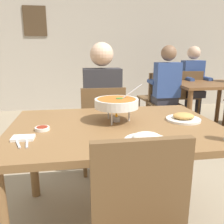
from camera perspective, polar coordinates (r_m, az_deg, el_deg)
name	(u,v)px	position (r m, az deg, el deg)	size (l,w,h in m)	color
ground_plane	(115,221)	(1.93, 0.75, -24.98)	(16.00, 16.00, 0.00)	gray
cafe_rear_partition	(86,37)	(5.14, -6.30, 17.55)	(10.00, 0.10, 3.00)	#BCB2A3
picture_frame_hung	(35,21)	(5.15, -18.19, 20.23)	(0.44, 0.03, 0.56)	#4C3823
dining_table_main	(115,139)	(1.60, 0.83, -6.48)	(1.38, 0.98, 0.75)	brown
chair_diner_main	(102,125)	(2.37, -2.33, -3.10)	(0.44, 0.44, 0.90)	brown
diner_main	(102,101)	(2.34, -2.48, 2.64)	(0.40, 0.45, 1.31)	#2D2D38
curry_bowl	(117,103)	(1.61, 1.11, 2.10)	(0.33, 0.30, 0.26)	silver
rice_plate	(146,139)	(1.28, 8.33, -6.52)	(0.24, 0.24, 0.06)	white
appetizer_plate	(183,118)	(1.73, 16.92, -1.32)	(0.24, 0.24, 0.06)	white
sauce_dish	(42,128)	(1.52, -16.56, -3.84)	(0.09, 0.09, 0.02)	white
napkin_folded	(23,138)	(1.40, -20.75, -5.91)	(0.12, 0.08, 0.02)	white
fork_utensil	(17,142)	(1.36, -21.98, -6.81)	(0.01, 0.17, 0.01)	silver
spoon_utensil	(27,142)	(1.35, -19.90, -6.78)	(0.01, 0.17, 0.01)	silver
dining_table_far	(207,92)	(3.90, 22.00, 4.53)	(1.00, 0.80, 0.75)	brown
chair_bg_left	(187,93)	(4.35, 17.75, 4.39)	(0.48, 0.48, 0.90)	brown
chair_bg_right	(163,99)	(3.74, 12.38, 3.17)	(0.45, 0.45, 0.90)	brown
chair_bg_corner	(158,93)	(4.19, 11.15, 4.45)	(0.48, 0.48, 0.90)	brown
patron_bg_left	(193,80)	(4.36, 18.99, 7.45)	(0.40, 0.45, 1.31)	#2D2D38
patron_bg_right	(166,85)	(3.59, 12.93, 6.48)	(0.40, 0.45, 1.31)	#2D2D38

